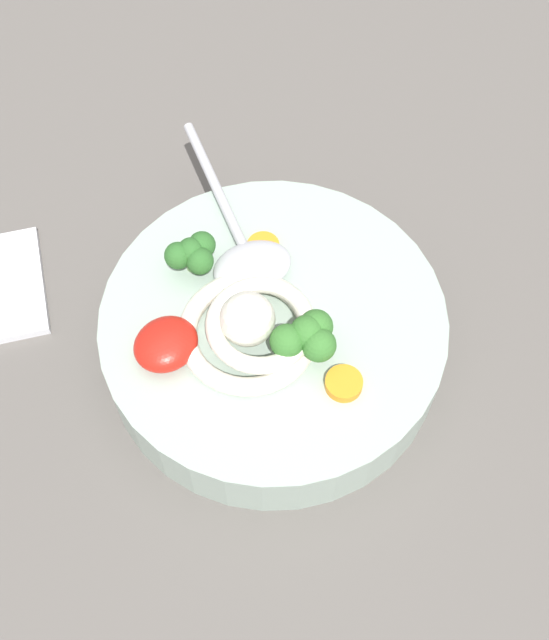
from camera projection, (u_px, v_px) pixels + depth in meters
The scene contains 10 objects.
table_slab at pixel (273, 362), 65.48cm from camera, with size 137.89×137.89×3.93cm, color #5B5651.
soup_bowl at pixel (274, 337), 61.32cm from camera, with size 25.64×25.64×5.25cm.
noodle_pile at pixel (253, 328), 57.19cm from camera, with size 11.10×10.88×4.46cm.
soup_spoon at pixel (246, 252), 61.14cm from camera, with size 9.11×17.32×1.60cm.
chili_sauce_dollop at pixel (166, 344), 56.92cm from camera, with size 4.73×4.26×2.13cm, color red.
broccoli_floret_front at pixel (305, 338), 55.70cm from camera, with size 4.74×4.08×3.74cm.
broccoli_floret_far at pixel (193, 253), 59.64cm from camera, with size 4.00×3.45×3.17cm.
carrot_slice_beside_noodles at pixel (234, 312), 59.02cm from camera, with size 2.08×2.08×0.72cm, color orange.
carrot_slice_beside_chili at pixel (263, 247), 61.93cm from camera, with size 2.47×2.47×0.69cm, color orange.
carrot_slice_left at pixel (348, 380), 56.27cm from camera, with size 2.63×2.63×0.77cm, color orange.
Camera 1 is at (-19.65, -22.19, 60.45)cm, focal length 45.59 mm.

